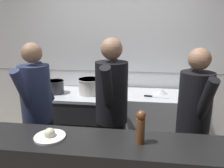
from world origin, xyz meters
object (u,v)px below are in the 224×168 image
(stock_pot, at_px, (55,87))
(mixing_bowl_steel, at_px, (161,91))
(sauce_pot, at_px, (90,86))
(chef_head_cook, at_px, (37,108))
(oven_range, at_px, (77,120))
(chef_sous, at_px, (112,108))
(chefs_knife, at_px, (154,97))
(chef_line, at_px, (193,118))
(pepper_mill, at_px, (141,126))
(plated_dish_main, at_px, (50,135))

(stock_pot, bearing_deg, mixing_bowl_steel, 3.63)
(sauce_pot, xyz_separation_m, chef_head_cook, (-0.44, -0.78, -0.06))
(oven_range, relative_size, chef_sous, 0.63)
(chefs_knife, distance_m, chef_line, 0.78)
(mixing_bowl_steel, height_order, pepper_mill, pepper_mill)
(pepper_mill, relative_size, chef_head_cook, 0.16)
(oven_range, height_order, pepper_mill, pepper_mill)
(pepper_mill, distance_m, chef_head_cook, 1.36)
(mixing_bowl_steel, bearing_deg, pepper_mill, -100.78)
(stock_pot, relative_size, plated_dish_main, 0.98)
(oven_range, xyz_separation_m, mixing_bowl_steel, (1.24, 0.06, 0.50))
(plated_dish_main, height_order, pepper_mill, pepper_mill)
(plated_dish_main, relative_size, pepper_mill, 0.94)
(mixing_bowl_steel, relative_size, chef_head_cook, 0.12)
(stock_pot, bearing_deg, chef_head_cook, -84.63)
(mixing_bowl_steel, relative_size, plated_dish_main, 0.78)
(pepper_mill, xyz_separation_m, chef_line, (0.55, 0.63, -0.18))
(stock_pot, relative_size, chef_head_cook, 0.15)
(plated_dish_main, bearing_deg, chef_head_cook, 123.30)
(mixing_bowl_steel, height_order, chefs_knife, mixing_bowl_steel)
(mixing_bowl_steel, xyz_separation_m, chef_head_cook, (-1.47, -0.84, -0.01))
(chefs_knife, bearing_deg, chef_line, -62.02)
(chef_line, bearing_deg, mixing_bowl_steel, 95.80)
(oven_range, bearing_deg, chef_head_cook, -106.29)
(stock_pot, height_order, chef_sous, chef_sous)
(oven_range, height_order, chef_head_cook, chef_head_cook)
(chef_head_cook, bearing_deg, chefs_knife, 31.60)
(plated_dish_main, bearing_deg, chef_sous, 58.99)
(sauce_pot, bearing_deg, chefs_knife, -7.35)
(chef_head_cook, bearing_deg, pepper_mill, -23.12)
(chef_sous, bearing_deg, pepper_mill, -62.14)
(oven_range, distance_m, stock_pot, 0.62)
(oven_range, xyz_separation_m, stock_pot, (-0.30, -0.03, 0.54))
(mixing_bowl_steel, bearing_deg, plated_dish_main, -124.24)
(stock_pot, height_order, pepper_mill, pepper_mill)
(chefs_knife, height_order, chef_sous, chef_sous)
(oven_range, distance_m, plated_dish_main, 1.56)
(sauce_pot, xyz_separation_m, chefs_knife, (0.93, -0.12, -0.09))
(sauce_pot, distance_m, chef_line, 1.53)
(chefs_knife, bearing_deg, chef_sous, -128.87)
(mixing_bowl_steel, xyz_separation_m, chefs_knife, (-0.10, -0.18, -0.03))
(chef_sous, bearing_deg, mixing_bowl_steel, 56.08)
(stock_pot, height_order, chef_head_cook, chef_head_cook)
(chefs_knife, xyz_separation_m, plated_dish_main, (-0.93, -1.33, 0.06))
(pepper_mill, relative_size, chef_sous, 0.16)
(mixing_bowl_steel, height_order, chef_head_cook, chef_head_cook)
(pepper_mill, bearing_deg, oven_range, 123.72)
(mixing_bowl_steel, xyz_separation_m, pepper_mill, (-0.29, -1.50, 0.16))
(sauce_pot, distance_m, chef_sous, 0.86)
(sauce_pot, height_order, chefs_knife, sauce_pot)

